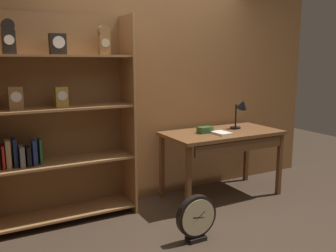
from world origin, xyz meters
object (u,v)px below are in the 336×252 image
(bookshelf, at_px, (58,121))
(desk_lamp, at_px, (241,109))
(open_repair_manual, at_px, (221,133))
(round_clock_large, at_px, (196,218))
(toolbox_small, at_px, (205,130))
(workbench, at_px, (223,139))

(bookshelf, bearing_deg, desk_lamp, -5.38)
(desk_lamp, height_order, open_repair_manual, desk_lamp)
(desk_lamp, xyz_separation_m, round_clock_large, (-1.18, -0.85, -0.82))
(toolbox_small, height_order, open_repair_manual, toolbox_small)
(round_clock_large, bearing_deg, toolbox_small, 52.24)
(desk_lamp, distance_m, open_repair_manual, 0.50)
(workbench, xyz_separation_m, round_clock_large, (-0.87, -0.78, -0.49))
(toolbox_small, height_order, round_clock_large, toolbox_small)
(bookshelf, xyz_separation_m, toolbox_small, (1.61, -0.21, -0.21))
(workbench, relative_size, open_repair_manual, 6.36)
(bookshelf, bearing_deg, round_clock_large, -47.26)
(workbench, distance_m, toolbox_small, 0.26)
(open_repair_manual, bearing_deg, round_clock_large, -140.59)
(bookshelf, height_order, open_repair_manual, bookshelf)
(round_clock_large, bearing_deg, desk_lamp, 35.67)
(workbench, height_order, toolbox_small, toolbox_small)
(bookshelf, bearing_deg, toolbox_small, -7.50)
(bookshelf, distance_m, round_clock_large, 1.64)
(workbench, bearing_deg, toolbox_small, 167.57)
(bookshelf, relative_size, toolbox_small, 12.38)
(desk_lamp, height_order, round_clock_large, desk_lamp)
(toolbox_small, relative_size, open_repair_manual, 0.77)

